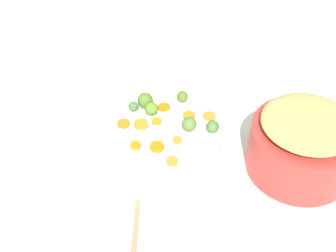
# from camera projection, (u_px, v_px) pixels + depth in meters

# --- Properties ---
(tabletop) EXTENTS (2.40, 2.40, 0.02)m
(tabletop) POSITION_uv_depth(u_px,v_px,m) (164.00, 151.00, 1.30)
(tabletop) COLOR silver
(tabletop) RESTS_ON ground
(serving_bowl_carrots) EXTENTS (0.30, 0.30, 0.09)m
(serving_bowl_carrots) POSITION_uv_depth(u_px,v_px,m) (168.00, 141.00, 1.25)
(serving_bowl_carrots) COLOR white
(serving_bowl_carrots) RESTS_ON tabletop
(metal_pot) EXTENTS (0.28, 0.28, 0.14)m
(metal_pot) POSITION_uv_depth(u_px,v_px,m) (301.00, 149.00, 1.19)
(metal_pot) COLOR red
(metal_pot) RESTS_ON tabletop
(stuffing_mound) EXTENTS (0.24, 0.24, 0.04)m
(stuffing_mound) POSITION_uv_depth(u_px,v_px,m) (309.00, 123.00, 1.13)
(stuffing_mound) COLOR tan
(stuffing_mound) RESTS_ON metal_pot
(carrot_slice_0) EXTENTS (0.04, 0.04, 0.01)m
(carrot_slice_0) POSITION_uv_depth(u_px,v_px,m) (164.00, 107.00, 1.28)
(carrot_slice_0) COLOR orange
(carrot_slice_0) RESTS_ON serving_bowl_carrots
(carrot_slice_1) EXTENTS (0.04, 0.04, 0.01)m
(carrot_slice_1) POSITION_uv_depth(u_px,v_px,m) (172.00, 161.00, 1.12)
(carrot_slice_1) COLOR orange
(carrot_slice_1) RESTS_ON serving_bowl_carrots
(carrot_slice_2) EXTENTS (0.05, 0.05, 0.01)m
(carrot_slice_2) POSITION_uv_depth(u_px,v_px,m) (209.00, 116.00, 1.25)
(carrot_slice_2) COLOR orange
(carrot_slice_2) RESTS_ON serving_bowl_carrots
(carrot_slice_3) EXTENTS (0.04, 0.04, 0.01)m
(carrot_slice_3) POSITION_uv_depth(u_px,v_px,m) (141.00, 124.00, 1.22)
(carrot_slice_3) COLOR orange
(carrot_slice_3) RESTS_ON serving_bowl_carrots
(carrot_slice_4) EXTENTS (0.04, 0.04, 0.01)m
(carrot_slice_4) POSITION_uv_depth(u_px,v_px,m) (189.00, 116.00, 1.25)
(carrot_slice_4) COLOR orange
(carrot_slice_4) RESTS_ON serving_bowl_carrots
(carrot_slice_5) EXTENTS (0.03, 0.03, 0.01)m
(carrot_slice_5) POSITION_uv_depth(u_px,v_px,m) (177.00, 140.00, 1.18)
(carrot_slice_5) COLOR orange
(carrot_slice_5) RESTS_ON serving_bowl_carrots
(carrot_slice_6) EXTENTS (0.04, 0.04, 0.01)m
(carrot_slice_6) POSITION_uv_depth(u_px,v_px,m) (157.00, 121.00, 1.24)
(carrot_slice_6) COLOR orange
(carrot_slice_6) RESTS_ON serving_bowl_carrots
(carrot_slice_7) EXTENTS (0.05, 0.05, 0.01)m
(carrot_slice_7) POSITION_uv_depth(u_px,v_px,m) (124.00, 124.00, 1.23)
(carrot_slice_7) COLOR orange
(carrot_slice_7) RESTS_ON serving_bowl_carrots
(carrot_slice_8) EXTENTS (0.04, 0.04, 0.01)m
(carrot_slice_8) POSITION_uv_depth(u_px,v_px,m) (136.00, 146.00, 1.16)
(carrot_slice_8) COLOR orange
(carrot_slice_8) RESTS_ON serving_bowl_carrots
(carrot_slice_9) EXTENTS (0.05, 0.05, 0.01)m
(carrot_slice_9) POSITION_uv_depth(u_px,v_px,m) (157.00, 147.00, 1.16)
(carrot_slice_9) COLOR orange
(carrot_slice_9) RESTS_ON serving_bowl_carrots
(brussels_sprout_0) EXTENTS (0.04, 0.04, 0.04)m
(brussels_sprout_0) POSITION_uv_depth(u_px,v_px,m) (145.00, 100.00, 1.27)
(brussels_sprout_0) COLOR #4E7427
(brussels_sprout_0) RESTS_ON serving_bowl_carrots
(brussels_sprout_1) EXTENTS (0.03, 0.03, 0.03)m
(brussels_sprout_1) POSITION_uv_depth(u_px,v_px,m) (182.00, 97.00, 1.30)
(brussels_sprout_1) COLOR #536E25
(brussels_sprout_1) RESTS_ON serving_bowl_carrots
(brussels_sprout_2) EXTENTS (0.03, 0.03, 0.03)m
(brussels_sprout_2) POSITION_uv_depth(u_px,v_px,m) (213.00, 127.00, 1.20)
(brussels_sprout_2) COLOR #497237
(brussels_sprout_2) RESTS_ON serving_bowl_carrots
(brussels_sprout_3) EXTENTS (0.04, 0.04, 0.04)m
(brussels_sprout_3) POSITION_uv_depth(u_px,v_px,m) (189.00, 124.00, 1.20)
(brussels_sprout_3) COLOR #567333
(brussels_sprout_3) RESTS_ON serving_bowl_carrots
(brussels_sprout_4) EXTENTS (0.04, 0.04, 0.04)m
(brussels_sprout_4) POSITION_uv_depth(u_px,v_px,m) (151.00, 109.00, 1.25)
(brussels_sprout_4) COLOR #5B8627
(brussels_sprout_4) RESTS_ON serving_bowl_carrots
(brussels_sprout_5) EXTENTS (0.03, 0.03, 0.03)m
(brussels_sprout_5) POSITION_uv_depth(u_px,v_px,m) (133.00, 106.00, 1.27)
(brussels_sprout_5) COLOR #486C3D
(brussels_sprout_5) RESTS_ON serving_bowl_carrots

